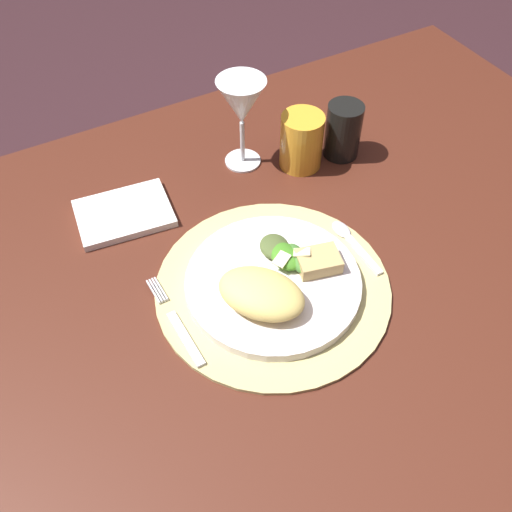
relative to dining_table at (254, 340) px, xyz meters
The scene contains 13 objects.
ground_plane 0.56m from the dining_table, ahead, with size 6.00×6.00×0.00m, color #321B1F.
dining_table is the anchor object (origin of this frame).
placemat 0.16m from the dining_table, 45.96° to the right, with size 0.34×0.34×0.01m, color tan.
dinner_plate 0.17m from the dining_table, 45.96° to the right, with size 0.25×0.25×0.02m, color silver.
pasta_serving 0.20m from the dining_table, 106.54° to the right, with size 0.12×0.08×0.04m, color #E1C768.
salad_greens 0.19m from the dining_table, ahead, with size 0.06×0.10×0.03m.
bread_piece 0.21m from the dining_table, 19.34° to the right, with size 0.06×0.04×0.02m, color tan.
fork 0.20m from the dining_table, behind, with size 0.02×0.16×0.00m.
spoon 0.23m from the dining_table, ahead, with size 0.02×0.12×0.01m.
napkin 0.29m from the dining_table, 117.89° to the left, with size 0.15×0.11×0.01m, color white.
wine_glass 0.38m from the dining_table, 65.50° to the left, with size 0.08×0.08×0.16m.
amber_tumbler 0.34m from the dining_table, 44.60° to the left, with size 0.07×0.07×0.10m, color gold.
dark_tumbler 0.39m from the dining_table, 33.84° to the left, with size 0.06×0.06×0.10m, color black.
Camera 1 is at (-0.24, -0.44, 1.36)m, focal length 39.95 mm.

